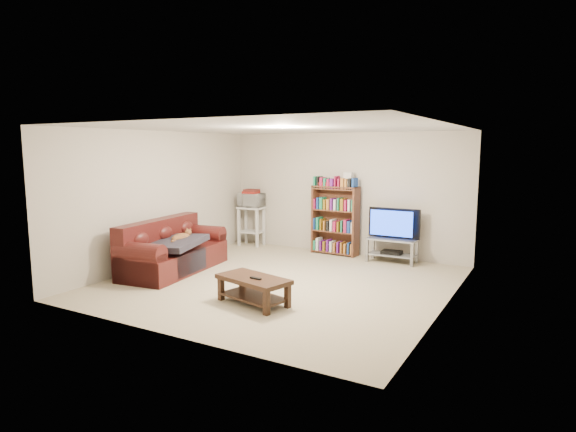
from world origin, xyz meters
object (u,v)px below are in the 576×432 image
Objects in this scene: sofa at (171,253)px; tv_stand at (392,246)px; coffee_table at (253,285)px; bookshelf at (335,219)px.

sofa is 3.98m from tv_stand.
tv_stand is (0.90, 3.26, 0.05)m from coffee_table.
tv_stand is (3.13, 2.47, -0.01)m from sofa.
sofa is 1.59× the size of bookshelf.
bookshelf is at bearing 173.12° from tv_stand.
coffee_table is (2.23, -0.80, -0.06)m from sofa.
sofa is 1.94× the size of coffee_table.
sofa reaches higher than tv_stand.
sofa is at bearing -123.07° from bookshelf.
bookshelf is at bearing 108.81° from coffee_table.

